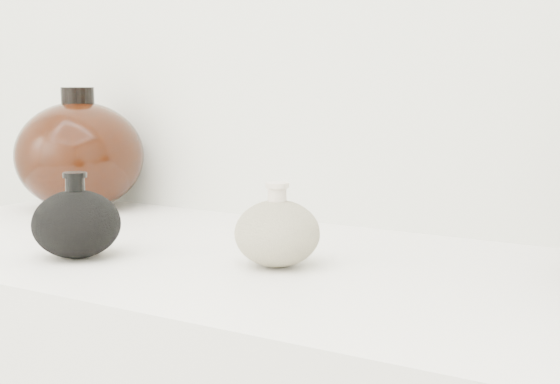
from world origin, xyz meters
The scene contains 3 objects.
black_gourd_vase centered at (-0.19, 0.83, 0.94)m, with size 0.13×0.13×0.11m.
cream_gourd_vase centered at (0.04, 0.93, 0.94)m, with size 0.12×0.12×0.10m.
left_round_pot centered at (-0.46, 1.10, 0.99)m, with size 0.25×0.25×0.20m.
Camera 1 is at (0.51, 0.17, 1.11)m, focal length 50.00 mm.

